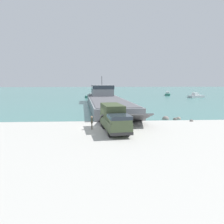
# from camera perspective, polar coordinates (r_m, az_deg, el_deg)

# --- Properties ---
(ground_plane) EXTENTS (240.00, 240.00, 0.00)m
(ground_plane) POSITION_cam_1_polar(r_m,az_deg,el_deg) (27.64, -3.25, -4.27)
(ground_plane) COLOR #B7B5AD
(water_surface) EXTENTS (240.00, 180.00, 0.01)m
(water_surface) POSITION_cam_1_polar(r_m,az_deg,el_deg) (122.06, -3.45, 5.37)
(water_surface) COLOR #477F7A
(water_surface) RESTS_ON ground_plane
(landing_craft) EXTENTS (10.43, 40.56, 7.20)m
(landing_craft) POSITION_cam_1_polar(r_m,az_deg,el_deg) (52.32, -1.76, 3.50)
(landing_craft) COLOR gray
(landing_craft) RESTS_ON ground_plane
(military_truck) EXTENTS (3.38, 7.88, 3.09)m
(military_truck) POSITION_cam_1_polar(r_m,az_deg,el_deg) (25.76, 0.56, -1.59)
(military_truck) COLOR #475638
(military_truck) RESTS_ON ground_plane
(soldier_on_ramp) EXTENTS (0.25, 0.44, 1.68)m
(soldier_on_ramp) POSITION_cam_1_polar(r_m,az_deg,el_deg) (26.92, -5.30, -2.52)
(soldier_on_ramp) COLOR #4C4738
(soldier_on_ramp) RESTS_ON ground_plane
(moored_boat_a) EXTENTS (6.35, 4.31, 1.80)m
(moored_boat_a) POSITION_cam_1_polar(r_m,az_deg,el_deg) (82.93, 21.08, 3.93)
(moored_boat_a) COLOR #B7BABF
(moored_boat_a) RESTS_ON ground_plane
(moored_boat_b) EXTENTS (5.71, 4.72, 1.68)m
(moored_boat_b) POSITION_cam_1_polar(r_m,az_deg,el_deg) (77.02, -5.02, 4.13)
(moored_boat_b) COLOR #2D7060
(moored_boat_b) RESTS_ON ground_plane
(moored_boat_c) EXTENTS (3.84, 6.16, 1.56)m
(moored_boat_c) POSITION_cam_1_polar(r_m,az_deg,el_deg) (92.61, 14.34, 4.56)
(moored_boat_c) COLOR #2D7060
(moored_boat_c) RESTS_ON ground_plane
(shoreline_rock_a) EXTENTS (0.68, 0.68, 0.68)m
(shoreline_rock_a) POSITION_cam_1_polar(r_m,az_deg,el_deg) (35.03, 16.18, -1.93)
(shoreline_rock_a) COLOR #66605B
(shoreline_rock_a) RESTS_ON ground_plane
(shoreline_rock_b) EXTENTS (0.78, 0.78, 0.78)m
(shoreline_rock_b) POSITION_cam_1_polar(r_m,az_deg,el_deg) (35.58, 16.99, -1.81)
(shoreline_rock_b) COLOR gray
(shoreline_rock_b) RESTS_ON ground_plane
(shoreline_rock_c) EXTENTS (0.58, 0.58, 0.58)m
(shoreline_rock_c) POSITION_cam_1_polar(r_m,az_deg,el_deg) (34.35, 20.04, -2.30)
(shoreline_rock_c) COLOR gray
(shoreline_rock_c) RESTS_ON ground_plane
(shoreline_rock_d) EXTENTS (1.05, 1.05, 1.05)m
(shoreline_rock_d) POSITION_cam_1_polar(r_m,az_deg,el_deg) (34.95, 13.82, -1.86)
(shoreline_rock_d) COLOR gray
(shoreline_rock_d) RESTS_ON ground_plane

